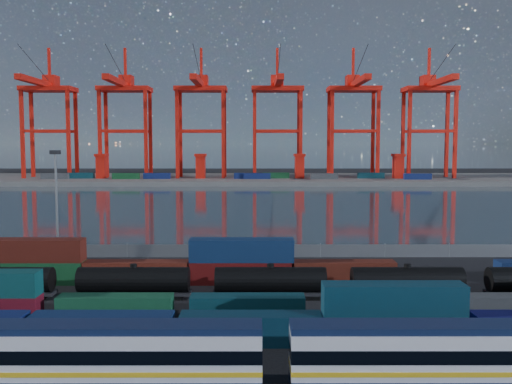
{
  "coord_description": "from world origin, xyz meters",
  "views": [
    {
      "loc": [
        -0.11,
        -59.21,
        17.52
      ],
      "look_at": [
        0.0,
        30.0,
        10.0
      ],
      "focal_mm": 40.0,
      "sensor_mm": 36.0,
      "label": 1
    }
  ],
  "objects": [
    {
      "name": "quay_containers",
      "position": [
        -11.0,
        195.46,
        3.3
      ],
      "size": [
        172.58,
        10.99,
        2.6
      ],
      "color": "navy",
      "rests_on": "far_quay"
    },
    {
      "name": "container_row_mid",
      "position": [
        -1.17,
        -3.51,
        1.65
      ],
      "size": [
        140.03,
        2.32,
        4.94
      ],
      "color": "#383A3C",
      "rests_on": "ground"
    },
    {
      "name": "passenger_train",
      "position": [
        14.34,
        -20.61,
        2.56
      ],
      "size": [
        76.08,
        2.97,
        5.1
      ],
      "color": "silver",
      "rests_on": "ground"
    },
    {
      "name": "ground",
      "position": [
        0.0,
        0.0,
        0.0
      ],
      "size": [
        700.0,
        700.0,
        0.0
      ],
      "primitive_type": "plane",
      "color": "black",
      "rests_on": "ground"
    },
    {
      "name": "container_row_south",
      "position": [
        -15.22,
        -10.41,
        1.76
      ],
      "size": [
        139.22,
        2.52,
        5.38
      ],
      "color": "#45494B",
      "rests_on": "ground"
    },
    {
      "name": "container_row_north",
      "position": [
        -6.39,
        11.46,
        1.89
      ],
      "size": [
        142.53,
        2.65,
        5.66
      ],
      "color": "#120F4C",
      "rests_on": "ground"
    },
    {
      "name": "gantry_cranes",
      "position": [
        -7.5,
        203.37,
        37.7
      ],
      "size": [
        198.66,
        45.42,
        61.51
      ],
      "color": "red",
      "rests_on": "ground"
    },
    {
      "name": "distant_mountains",
      "position": [
        63.02,
        1600.0,
        220.29
      ],
      "size": [
        2470.0,
        1100.0,
        520.0
      ],
      "color": "#1E2630",
      "rests_on": "ground"
    },
    {
      "name": "waterfront_fence",
      "position": [
        -0.0,
        28.0,
        1.0
      ],
      "size": [
        160.12,
        0.12,
        2.2
      ],
      "color": "#595B5E",
      "rests_on": "ground"
    },
    {
      "name": "harbor_water",
      "position": [
        0.0,
        105.0,
        0.01
      ],
      "size": [
        700.0,
        700.0,
        0.0
      ],
      "primitive_type": "plane",
      "color": "#303D46",
      "rests_on": "ground"
    },
    {
      "name": "yard_light_mast",
      "position": [
        -30.0,
        26.0,
        9.3
      ],
      "size": [
        1.6,
        0.4,
        16.6
      ],
      "color": "slate",
      "rests_on": "ground"
    },
    {
      "name": "tanker_string",
      "position": [
        -13.89,
        4.24,
        2.01
      ],
      "size": [
        137.02,
        2.8,
        4.0
      ],
      "color": "black",
      "rests_on": "ground"
    },
    {
      "name": "straddle_carriers",
      "position": [
        -2.5,
        200.0,
        7.82
      ],
      "size": [
        140.0,
        7.0,
        11.1
      ],
      "color": "red",
      "rests_on": "far_quay"
    },
    {
      "name": "far_quay",
      "position": [
        0.0,
        210.0,
        1.0
      ],
      "size": [
        700.0,
        70.0,
        2.0
      ],
      "primitive_type": "cube",
      "color": "#514F4C",
      "rests_on": "ground"
    }
  ]
}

